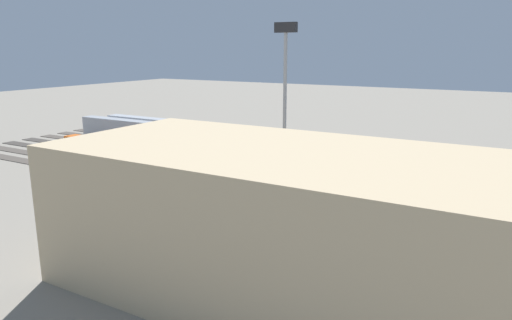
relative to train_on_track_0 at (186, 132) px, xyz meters
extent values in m
plane|color=gray|center=(-33.02, 15.00, -2.62)|extent=(400.00, 400.00, 0.00)
cube|color=#4C443D|center=(-33.02, 0.00, -2.56)|extent=(140.00, 2.80, 0.12)
cube|color=#4C443D|center=(-33.02, 5.00, -2.56)|extent=(140.00, 2.80, 0.12)
cube|color=#4C443D|center=(-33.02, 10.00, -2.56)|extent=(140.00, 2.80, 0.12)
cube|color=#3D3833|center=(-33.02, 15.00, -2.56)|extent=(140.00, 2.80, 0.12)
cube|color=#3D3833|center=(-33.02, 20.00, -2.56)|extent=(140.00, 2.80, 0.12)
cube|color=#4C443D|center=(-33.02, 25.00, -2.56)|extent=(140.00, 2.80, 0.12)
cube|color=#4C443D|center=(-33.02, 30.00, -2.56)|extent=(140.00, 2.80, 0.12)
cube|color=silver|center=(-12.10, 0.00, 0.00)|extent=(23.00, 3.00, 5.00)
cube|color=silver|center=(12.10, 0.00, 0.00)|extent=(23.00, 3.00, 5.00)
cube|color=#B7BABF|center=(-32.98, 5.00, 0.00)|extent=(23.00, 3.00, 5.00)
cube|color=#B7BABF|center=(-8.78, 5.00, 0.00)|extent=(23.00, 3.00, 5.00)
cube|color=#B7BABF|center=(15.42, 5.00, 0.00)|extent=(23.00, 3.00, 5.00)
cube|color=#D85914|center=(4.15, 25.00, -0.70)|extent=(10.00, 3.00, 3.60)
cube|color=#D85914|center=(7.15, 25.00, 1.80)|extent=(3.00, 2.70, 1.40)
cylinder|color=#9EA0A5|center=(-41.71, 32.78, 9.03)|extent=(0.44, 0.44, 23.29)
cube|color=#262628|center=(-41.71, 32.78, 21.27)|extent=(2.80, 0.70, 1.20)
cube|color=tan|center=(-50.01, 50.03, 3.94)|extent=(40.52, 19.45, 13.11)
camera|label=1|loc=(-67.62, 84.96, 18.79)|focal=33.08mm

